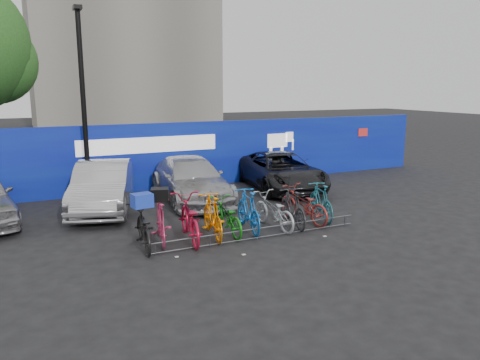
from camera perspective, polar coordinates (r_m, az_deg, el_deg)
ground at (r=12.11m, az=1.01°, el=-6.42°), size 100.00×100.00×0.00m
hoarding at (r=17.29m, az=-7.77°, el=3.00°), size 22.00×0.18×2.40m
lamppost at (r=15.85m, az=-18.57°, el=9.27°), size 0.25×0.50×6.11m
bike_rack at (r=11.55m, az=2.33°, el=-6.48°), size 5.60×0.03×0.30m
car_1 at (r=14.66m, az=-16.37°, el=-0.77°), size 2.69×4.68×1.46m
car_2 at (r=15.42m, az=-6.02°, el=0.07°), size 2.23×4.86×1.38m
car_3 at (r=17.05m, az=4.99°, el=1.10°), size 2.86×5.03×1.32m
bike_0 at (r=11.10m, az=-11.73°, el=-5.70°), size 0.83×1.91×0.98m
bike_1 at (r=11.37m, az=-9.64°, el=-5.04°), size 0.80×1.79×1.04m
bike_2 at (r=11.41m, az=-6.22°, el=-4.73°), size 1.02×2.17×1.10m
bike_3 at (r=11.62m, az=-3.36°, el=-4.41°), size 0.76×1.86×1.09m
bike_4 at (r=11.88m, az=-1.63°, el=-4.49°), size 0.61×1.73×0.91m
bike_5 at (r=12.11m, az=1.04°, el=-3.71°), size 0.77×1.88×1.09m
bike_6 at (r=12.37m, az=4.08°, el=-3.77°), size 0.78×1.85×0.95m
bike_7 at (r=12.57m, az=6.44°, el=-3.43°), size 0.72×1.73×1.01m
bike_8 at (r=12.98m, az=7.70°, el=-3.01°), size 0.95×1.97×0.99m
bike_9 at (r=13.31m, az=9.81°, el=-2.60°), size 0.87×1.80×1.04m
cargo_crate at (r=10.93m, az=-11.86°, el=-2.45°), size 0.50×0.41×0.32m
cargo_topcase at (r=11.20m, az=-9.75°, el=-1.75°), size 0.49×0.46×0.30m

